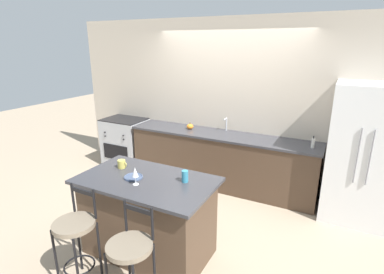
% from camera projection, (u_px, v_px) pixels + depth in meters
% --- Properties ---
extents(ground_plane, '(18.00, 18.00, 0.00)m').
position_uv_depth(ground_plane, '(211.00, 193.00, 4.79)').
color(ground_plane, tan).
extents(wall_back, '(6.00, 0.07, 2.70)m').
position_uv_depth(wall_back, '(229.00, 103.00, 4.96)').
color(wall_back, beige).
rests_on(wall_back, ground_plane).
extents(back_counter, '(3.11, 0.66, 0.90)m').
position_uv_depth(back_counter, '(221.00, 159.00, 4.97)').
color(back_counter, '#4C3828').
rests_on(back_counter, ground_plane).
extents(sink_faucet, '(0.02, 0.13, 0.22)m').
position_uv_depth(sink_faucet, '(226.00, 123.00, 4.95)').
color(sink_faucet, '#ADAFB5').
rests_on(sink_faucet, back_counter).
extents(kitchen_island, '(1.47, 0.86, 0.91)m').
position_uv_depth(kitchen_island, '(148.00, 216.00, 3.32)').
color(kitchen_island, '#4C3828').
rests_on(kitchen_island, ground_plane).
extents(refrigerator, '(0.83, 0.76, 1.83)m').
position_uv_depth(refrigerator, '(362.00, 154.00, 3.89)').
color(refrigerator, white).
rests_on(refrigerator, ground_plane).
extents(oven_range, '(0.78, 0.62, 0.92)m').
position_uv_depth(oven_range, '(126.00, 142.00, 5.82)').
color(oven_range, '#ADAFB5').
rests_on(oven_range, ground_plane).
extents(bar_stool_near, '(0.39, 0.39, 1.01)m').
position_uv_depth(bar_stool_near, '(76.00, 234.00, 2.84)').
color(bar_stool_near, black).
rests_on(bar_stool_near, ground_plane).
extents(bar_stool_far, '(0.39, 0.39, 1.01)m').
position_uv_depth(bar_stool_far, '(131.00, 257.00, 2.53)').
color(bar_stool_far, black).
rests_on(bar_stool_far, ground_plane).
extents(dinner_plate, '(0.20, 0.20, 0.02)m').
position_uv_depth(dinner_plate, '(133.00, 177.00, 3.21)').
color(dinner_plate, '#425170').
rests_on(dinner_plate, kitchen_island).
extents(wine_glass, '(0.07, 0.07, 0.19)m').
position_uv_depth(wine_glass, '(135.00, 173.00, 3.02)').
color(wine_glass, white).
rests_on(wine_glass, kitchen_island).
extents(coffee_mug, '(0.12, 0.09, 0.10)m').
position_uv_depth(coffee_mug, '(122.00, 164.00, 3.45)').
color(coffee_mug, '#C1B251').
rests_on(coffee_mug, kitchen_island).
extents(tumbler_cup, '(0.07, 0.07, 0.12)m').
position_uv_depth(tumbler_cup, '(185.00, 176.00, 3.10)').
color(tumbler_cup, teal).
rests_on(tumbler_cup, kitchen_island).
extents(pumpkin_decoration, '(0.11, 0.11, 0.11)m').
position_uv_depth(pumpkin_decoration, '(190.00, 126.00, 5.08)').
color(pumpkin_decoration, orange).
rests_on(pumpkin_decoration, back_counter).
extents(soap_bottle, '(0.05, 0.05, 0.17)m').
position_uv_depth(soap_bottle, '(313.00, 143.00, 4.16)').
color(soap_bottle, silver).
rests_on(soap_bottle, back_counter).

